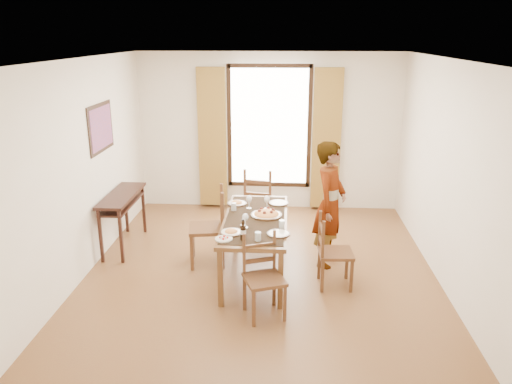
# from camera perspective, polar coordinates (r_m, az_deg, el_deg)

# --- Properties ---
(ground) EXTENTS (5.00, 5.00, 0.00)m
(ground) POSITION_cam_1_polar(r_m,az_deg,el_deg) (6.71, 0.61, -8.68)
(ground) COLOR #5D2C1D
(ground) RESTS_ON ground
(room_shell) EXTENTS (4.60, 5.10, 2.74)m
(room_shell) POSITION_cam_1_polar(r_m,az_deg,el_deg) (6.31, 0.68, 4.50)
(room_shell) COLOR white
(room_shell) RESTS_ON ground
(console_table) EXTENTS (0.38, 1.20, 0.80)m
(console_table) POSITION_cam_1_polar(r_m,az_deg,el_deg) (7.37, -15.07, -1.09)
(console_table) COLOR black
(console_table) RESTS_ON ground
(dining_table) EXTENTS (0.80, 1.86, 0.76)m
(dining_table) POSITION_cam_1_polar(r_m,az_deg,el_deg) (6.33, -0.07, -3.57)
(dining_table) COLOR brown
(dining_table) RESTS_ON ground
(chair_west) EXTENTS (0.54, 0.54, 1.06)m
(chair_west) POSITION_cam_1_polar(r_m,az_deg,el_deg) (6.70, -5.31, -4.22)
(chair_west) COLOR brown
(chair_west) RESTS_ON ground
(chair_north) EXTENTS (0.54, 0.54, 1.04)m
(chair_north) POSITION_cam_1_polar(r_m,az_deg,el_deg) (7.75, 0.47, -1.12)
(chair_north) COLOR brown
(chair_north) RESTS_ON ground
(chair_south) EXTENTS (0.53, 0.53, 0.92)m
(chair_south) POSITION_cam_1_polar(r_m,az_deg,el_deg) (5.52, 0.87, -9.89)
(chair_south) COLOR brown
(chair_south) RESTS_ON ground
(chair_east) EXTENTS (0.43, 0.43, 0.92)m
(chair_east) POSITION_cam_1_polar(r_m,az_deg,el_deg) (6.18, 8.78, -6.97)
(chair_east) COLOR brown
(chair_east) RESTS_ON ground
(man) EXTENTS (0.89, 0.82, 1.68)m
(man) POSITION_cam_1_polar(r_m,az_deg,el_deg) (6.62, 8.45, -1.41)
(man) COLOR #9C9DA4
(man) RESTS_ON ground
(plate_sw) EXTENTS (0.27, 0.27, 0.05)m
(plate_sw) POSITION_cam_1_polar(r_m,az_deg,el_deg) (5.84, -2.86, -4.47)
(plate_sw) COLOR silver
(plate_sw) RESTS_ON dining_table
(plate_se) EXTENTS (0.27, 0.27, 0.05)m
(plate_se) POSITION_cam_1_polar(r_m,az_deg,el_deg) (5.80, 2.60, -4.64)
(plate_se) COLOR silver
(plate_se) RESTS_ON dining_table
(plate_nw) EXTENTS (0.27, 0.27, 0.05)m
(plate_nw) POSITION_cam_1_polar(r_m,az_deg,el_deg) (6.80, -2.20, -1.17)
(plate_nw) COLOR silver
(plate_nw) RESTS_ON dining_table
(plate_ne) EXTENTS (0.27, 0.27, 0.05)m
(plate_ne) POSITION_cam_1_polar(r_m,az_deg,el_deg) (6.82, 2.60, -1.13)
(plate_ne) COLOR silver
(plate_ne) RESTS_ON dining_table
(pasta_platter) EXTENTS (0.40, 0.40, 0.10)m
(pasta_platter) POSITION_cam_1_polar(r_m,az_deg,el_deg) (6.36, 1.20, -2.34)
(pasta_platter) COLOR #B74B17
(pasta_platter) RESTS_ON dining_table
(caprese_plate) EXTENTS (0.20, 0.20, 0.04)m
(caprese_plate) POSITION_cam_1_polar(r_m,az_deg,el_deg) (5.67, -3.70, -5.26)
(caprese_plate) COLOR silver
(caprese_plate) RESTS_ON dining_table
(wine_glass_a) EXTENTS (0.08, 0.08, 0.18)m
(wine_glass_a) POSITION_cam_1_polar(r_m,az_deg,el_deg) (5.96, -1.23, -3.29)
(wine_glass_a) COLOR white
(wine_glass_a) RESTS_ON dining_table
(wine_glass_b) EXTENTS (0.08, 0.08, 0.18)m
(wine_glass_b) POSITION_cam_1_polar(r_m,az_deg,el_deg) (6.60, 1.25, -1.18)
(wine_glass_b) COLOR white
(wine_glass_b) RESTS_ON dining_table
(wine_glass_c) EXTENTS (0.08, 0.08, 0.18)m
(wine_glass_c) POSITION_cam_1_polar(r_m,az_deg,el_deg) (6.61, -0.79, -1.15)
(wine_glass_c) COLOR white
(wine_glass_c) RESTS_ON dining_table
(tumbler_a) EXTENTS (0.07, 0.07, 0.10)m
(tumbler_a) POSITION_cam_1_polar(r_m,az_deg,el_deg) (5.97, 2.98, -3.70)
(tumbler_a) COLOR silver
(tumbler_a) RESTS_ON dining_table
(tumbler_b) EXTENTS (0.07, 0.07, 0.10)m
(tumbler_b) POSITION_cam_1_polar(r_m,az_deg,el_deg) (6.57, -2.58, -1.68)
(tumbler_b) COLOR silver
(tumbler_b) RESTS_ON dining_table
(tumbler_c) EXTENTS (0.07, 0.07, 0.10)m
(tumbler_c) POSITION_cam_1_polar(r_m,az_deg,el_deg) (5.62, 0.23, -5.09)
(tumbler_c) COLOR silver
(tumbler_c) RESTS_ON dining_table
(wine_bottle) EXTENTS (0.07, 0.07, 0.25)m
(wine_bottle) POSITION_cam_1_polar(r_m,az_deg,el_deg) (5.61, -1.49, -4.32)
(wine_bottle) COLOR black
(wine_bottle) RESTS_ON dining_table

